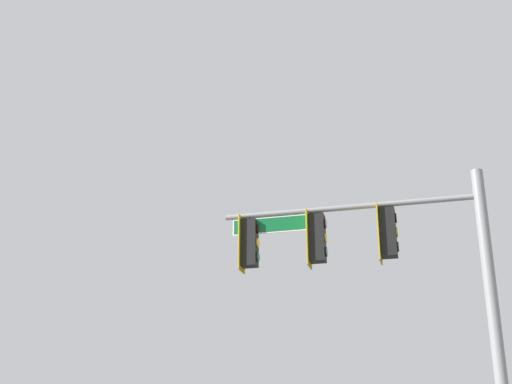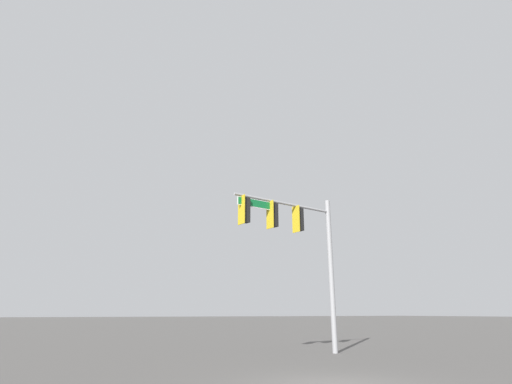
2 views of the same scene
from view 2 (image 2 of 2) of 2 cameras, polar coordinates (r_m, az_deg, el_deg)
The scene contains 1 object.
signal_pole_near at distance 19.41m, azimuth 6.40°, elevation -6.97°, with size 5.79×1.29×7.44m.
Camera 2 is at (6.64, 9.09, 1.82)m, focal length 28.00 mm.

